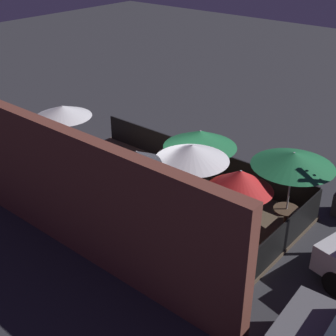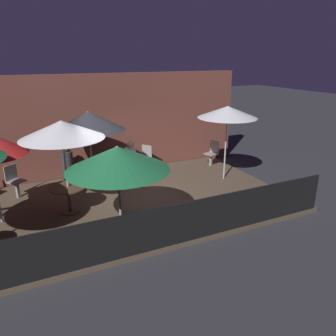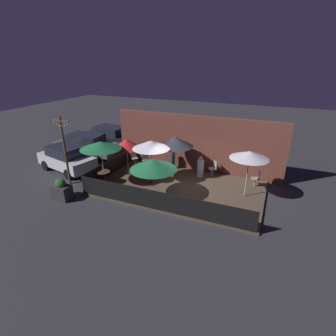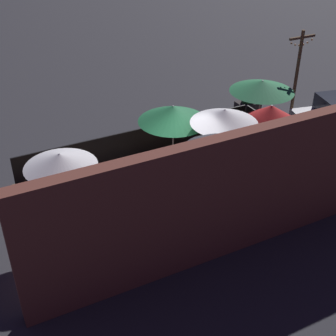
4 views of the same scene
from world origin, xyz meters
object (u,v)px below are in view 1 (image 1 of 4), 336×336
at_px(patio_umbrella_4, 200,139).
at_px(patron_1, 128,235).
at_px(patron_0, 90,201).
at_px(dining_table_0, 286,214).
at_px(patio_chair_2, 217,273).
at_px(patio_chair_3, 65,200).
at_px(patio_umbrella_2, 63,111).
at_px(patio_umbrella_5, 137,160).
at_px(patio_chair_1, 190,249).
at_px(dining_table_1, 190,204).
at_px(patio_chair_0, 28,169).
at_px(patio_umbrella_1, 192,153).
at_px(patio_umbrella_0, 294,159).
at_px(patio_umbrella_3, 240,180).

relative_size(patio_umbrella_4, patron_1, 1.86).
relative_size(patron_0, patron_1, 1.03).
bearing_deg(patron_0, patron_1, -83.92).
relative_size(dining_table_0, patio_chair_2, 0.80).
xyz_separation_m(dining_table_0, patio_chair_3, (5.31, 3.41, -0.06)).
bearing_deg(patio_umbrella_2, patron_1, 158.12).
distance_m(patio_umbrella_2, patio_chair_2, 7.67).
xyz_separation_m(patio_umbrella_5, patio_chair_2, (-3.13, 0.68, -1.63)).
bearing_deg(patio_umbrella_2, patron_0, 152.78).
distance_m(patio_umbrella_4, patio_chair_1, 4.06).
relative_size(patio_umbrella_2, patron_1, 1.95).
bearing_deg(patron_1, dining_table_1, -176.17).
relative_size(patio_umbrella_5, patron_1, 1.95).
distance_m(patio_umbrella_5, patron_0, 2.17).
height_order(patio_umbrella_5, dining_table_1, patio_umbrella_5).
xyz_separation_m(patio_umbrella_4, dining_table_1, (-0.89, 1.60, -1.23)).
height_order(patio_umbrella_4, patio_chair_3, patio_umbrella_4).
relative_size(patio_umbrella_4, dining_table_0, 3.13).
distance_m(patio_chair_1, patio_chair_2, 1.02).
bearing_deg(patio_chair_0, patio_chair_1, -16.51).
bearing_deg(patio_chair_3, patio_umbrella_1, -0.00).
height_order(patio_umbrella_0, dining_table_1, patio_umbrella_0).
bearing_deg(patron_0, patio_umbrella_3, -48.32).
bearing_deg(dining_table_1, dining_table_0, -150.91).
distance_m(patio_umbrella_1, patio_umbrella_4, 1.87).
height_order(patio_umbrella_2, patron_0, patio_umbrella_2).
xyz_separation_m(patron_0, patron_1, (-1.96, 0.48, -0.01)).
height_order(patron_0, patron_1, patron_0).
relative_size(patio_umbrella_1, dining_table_1, 2.52).
height_order(patio_umbrella_0, patio_umbrella_4, patio_umbrella_0).
height_order(dining_table_0, patio_chair_0, patio_chair_0).
xyz_separation_m(patio_chair_0, patio_chair_1, (-6.71, -0.05, 0.03)).
bearing_deg(patio_umbrella_1, patio_umbrella_5, 52.90).
relative_size(patio_umbrella_3, patio_chair_2, 2.48).
bearing_deg(patron_0, patio_chair_1, -68.45).
relative_size(patio_umbrella_3, patio_chair_3, 2.46).
xyz_separation_m(patio_umbrella_3, patio_chair_0, (7.11, 1.52, -1.50)).
height_order(patio_umbrella_4, patio_umbrella_5, patio_umbrella_5).
bearing_deg(patio_chair_2, dining_table_0, -51.57).
bearing_deg(patio_umbrella_3, patio_umbrella_5, 22.61).
relative_size(dining_table_1, patio_chair_3, 1.04).
relative_size(patio_umbrella_0, patio_umbrella_2, 1.02).
bearing_deg(patio_umbrella_3, patio_chair_2, 108.88).
bearing_deg(dining_table_0, patio_umbrella_5, 37.63).
bearing_deg(dining_table_0, patio_umbrella_1, 29.09).
distance_m(patio_umbrella_2, dining_table_1, 5.34).
xyz_separation_m(patio_umbrella_1, patron_1, (0.35, 2.21, -1.65)).
distance_m(patio_chair_2, patron_0, 4.54).
relative_size(patio_chair_0, patio_chair_1, 0.96).
xyz_separation_m(patio_umbrella_5, patron_0, (1.41, 0.53, -1.56)).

